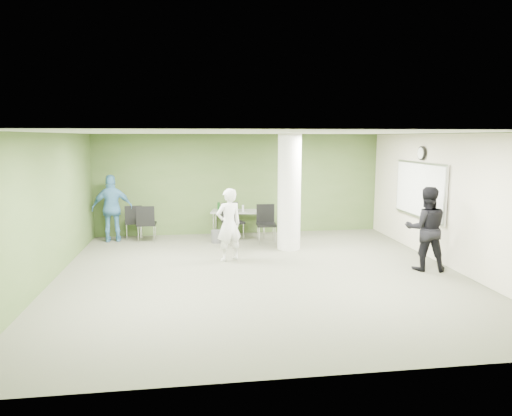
{
  "coord_description": "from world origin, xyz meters",
  "views": [
    {
      "loc": [
        -1.29,
        -8.72,
        2.72
      ],
      "look_at": [
        0.05,
        1.0,
        1.19
      ],
      "focal_mm": 32.0,
      "sensor_mm": 36.0,
      "label": 1
    }
  ],
  "objects": [
    {
      "name": "chair_back_right",
      "position": [
        -2.53,
        3.18,
        0.57
      ],
      "size": [
        0.49,
        0.49,
        0.97
      ],
      "rotation": [
        0.0,
        0.0,
        3.13
      ],
      "color": "black",
      "rests_on": "floor"
    },
    {
      "name": "ceiling",
      "position": [
        0.0,
        0.0,
        2.8
      ],
      "size": [
        8.0,
        8.0,
        0.0
      ],
      "primitive_type": "plane",
      "rotation": [
        3.14,
        0.0,
        0.0
      ],
      "color": "white",
      "rests_on": "wall_back"
    },
    {
      "name": "chair_back_left",
      "position": [
        -2.89,
        3.57,
        0.54
      ],
      "size": [
        0.52,
        0.52,
        0.93
      ],
      "rotation": [
        0.0,
        0.0,
        3.29
      ],
      "color": "black",
      "rests_on": "floor"
    },
    {
      "name": "man_black",
      "position": [
        3.4,
        -0.16,
        0.86
      ],
      "size": [
        0.98,
        0.84,
        1.73
      ],
      "primitive_type": "imported",
      "rotation": [
        0.0,
        0.0,
        2.89
      ],
      "color": "black",
      "rests_on": "floor"
    },
    {
      "name": "column",
      "position": [
        1.0,
        2.0,
        1.4
      ],
      "size": [
        0.56,
        0.56,
        2.8
      ],
      "primitive_type": "cylinder",
      "color": "silver",
      "rests_on": "floor"
    },
    {
      "name": "wastebasket",
      "position": [
        -0.73,
        2.87,
        0.16
      ],
      "size": [
        0.28,
        0.28,
        0.32
      ],
      "primitive_type": "cylinder",
      "color": "#4C4C4C",
      "rests_on": "floor"
    },
    {
      "name": "chair_table_left",
      "position": [
        -0.29,
        3.24,
        0.57
      ],
      "size": [
        0.62,
        0.62,
        0.98
      ],
      "rotation": [
        0.0,
        0.0,
        0.34
      ],
      "color": "black",
      "rests_on": "floor"
    },
    {
      "name": "wall_back",
      "position": [
        0.0,
        4.0,
        1.4
      ],
      "size": [
        8.0,
        2.8,
        0.02
      ],
      "primitive_type": "cube",
      "rotation": [
        1.57,
        0.0,
        0.0
      ],
      "color": "#435C2B",
      "rests_on": "floor"
    },
    {
      "name": "floor",
      "position": [
        0.0,
        0.0,
        0.0
      ],
      "size": [
        8.0,
        8.0,
        0.0
      ],
      "primitive_type": "plane",
      "color": "#4C4D3D",
      "rests_on": "ground"
    },
    {
      "name": "wall_left",
      "position": [
        -4.0,
        0.0,
        1.4
      ],
      "size": [
        0.02,
        8.0,
        2.8
      ],
      "primitive_type": "cube",
      "color": "#435C2B",
      "rests_on": "floor"
    },
    {
      "name": "wall_right_cream",
      "position": [
        4.0,
        0.0,
        1.4
      ],
      "size": [
        0.02,
        8.0,
        2.8
      ],
      "primitive_type": "cube",
      "color": "beige",
      "rests_on": "floor"
    },
    {
      "name": "folding_table",
      "position": [
        -0.08,
        3.55,
        0.67
      ],
      "size": [
        1.6,
        0.91,
        0.97
      ],
      "rotation": [
        0.0,
        0.0,
        -0.17
      ],
      "color": "gray",
      "rests_on": "floor"
    },
    {
      "name": "whiteboard",
      "position": [
        3.92,
        1.2,
        1.5
      ],
      "size": [
        0.05,
        2.3,
        1.3
      ],
      "color": "silver",
      "rests_on": "wall_right_cream"
    },
    {
      "name": "wall_clock",
      "position": [
        3.92,
        1.2,
        2.35
      ],
      "size": [
        0.06,
        0.32,
        0.32
      ],
      "color": "black",
      "rests_on": "wall_right_cream"
    },
    {
      "name": "man_blue",
      "position": [
        -3.4,
        3.4,
        0.88
      ],
      "size": [
        1.07,
        0.54,
        1.76
      ],
      "primitive_type": "imported",
      "rotation": [
        0.0,
        0.0,
        3.26
      ],
      "color": "teal",
      "rests_on": "floor"
    },
    {
      "name": "woman_white",
      "position": [
        -0.54,
        1.12,
        0.81
      ],
      "size": [
        0.69,
        0.58,
        1.61
      ],
      "primitive_type": "imported",
      "rotation": [
        0.0,
        0.0,
        3.53
      ],
      "color": "silver",
      "rests_on": "floor"
    },
    {
      "name": "chair_table_right",
      "position": [
        0.55,
        2.77,
        0.58
      ],
      "size": [
        0.51,
        0.51,
        0.99
      ],
      "rotation": [
        0.0,
        0.0,
        -0.05
      ],
      "color": "black",
      "rests_on": "floor"
    }
  ]
}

